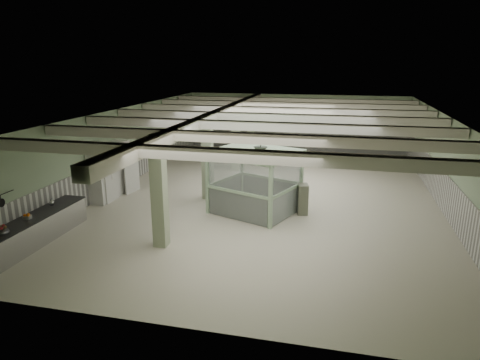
% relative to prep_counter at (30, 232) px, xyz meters
% --- Properties ---
extents(floor, '(20.00, 20.00, 0.00)m').
position_rel_prep_counter_xyz_m(floor, '(6.54, 7.00, -0.46)').
color(floor, beige).
rests_on(floor, ground).
extents(ceiling, '(14.00, 20.00, 0.02)m').
position_rel_prep_counter_xyz_m(ceiling, '(6.54, 7.00, 3.14)').
color(ceiling, white).
rests_on(ceiling, wall_back).
extents(wall_back, '(14.00, 0.02, 3.60)m').
position_rel_prep_counter_xyz_m(wall_back, '(6.54, 17.00, 1.34)').
color(wall_back, '#9CB591').
rests_on(wall_back, floor).
extents(wall_front, '(14.00, 0.02, 3.60)m').
position_rel_prep_counter_xyz_m(wall_front, '(6.54, -3.00, 1.34)').
color(wall_front, '#9CB591').
rests_on(wall_front, floor).
extents(wall_left, '(0.02, 20.00, 3.60)m').
position_rel_prep_counter_xyz_m(wall_left, '(-0.46, 7.00, 1.34)').
color(wall_left, '#9CB591').
rests_on(wall_left, floor).
extents(wall_right, '(0.02, 20.00, 3.60)m').
position_rel_prep_counter_xyz_m(wall_right, '(13.54, 7.00, 1.34)').
color(wall_right, '#9CB591').
rests_on(wall_right, floor).
extents(wainscot_left, '(0.05, 19.90, 1.50)m').
position_rel_prep_counter_xyz_m(wainscot_left, '(-0.43, 7.00, 0.29)').
color(wainscot_left, silver).
rests_on(wainscot_left, floor).
extents(wainscot_right, '(0.05, 19.90, 1.50)m').
position_rel_prep_counter_xyz_m(wainscot_right, '(13.52, 7.00, 0.29)').
color(wainscot_right, silver).
rests_on(wainscot_right, floor).
extents(wainscot_back, '(13.90, 0.05, 1.50)m').
position_rel_prep_counter_xyz_m(wainscot_back, '(6.54, 16.98, 0.29)').
color(wainscot_back, silver).
rests_on(wainscot_back, floor).
extents(girder, '(0.45, 19.90, 0.40)m').
position_rel_prep_counter_xyz_m(girder, '(4.04, 7.00, 2.92)').
color(girder, beige).
rests_on(girder, ceiling).
extents(beam_a, '(13.90, 0.35, 0.32)m').
position_rel_prep_counter_xyz_m(beam_a, '(6.54, -0.50, 2.96)').
color(beam_a, beige).
rests_on(beam_a, ceiling).
extents(beam_b, '(13.90, 0.35, 0.32)m').
position_rel_prep_counter_xyz_m(beam_b, '(6.54, 2.00, 2.96)').
color(beam_b, beige).
rests_on(beam_b, ceiling).
extents(beam_c, '(13.90, 0.35, 0.32)m').
position_rel_prep_counter_xyz_m(beam_c, '(6.54, 4.50, 2.96)').
color(beam_c, beige).
rests_on(beam_c, ceiling).
extents(beam_d, '(13.90, 0.35, 0.32)m').
position_rel_prep_counter_xyz_m(beam_d, '(6.54, 7.00, 2.96)').
color(beam_d, beige).
rests_on(beam_d, ceiling).
extents(beam_e, '(13.90, 0.35, 0.32)m').
position_rel_prep_counter_xyz_m(beam_e, '(6.54, 9.50, 2.96)').
color(beam_e, beige).
rests_on(beam_e, ceiling).
extents(beam_f, '(13.90, 0.35, 0.32)m').
position_rel_prep_counter_xyz_m(beam_f, '(6.54, 12.00, 2.96)').
color(beam_f, beige).
rests_on(beam_f, ceiling).
extents(beam_g, '(13.90, 0.35, 0.32)m').
position_rel_prep_counter_xyz_m(beam_g, '(6.54, 14.50, 2.96)').
color(beam_g, beige).
rests_on(beam_g, ceiling).
extents(column_a, '(0.42, 0.42, 3.60)m').
position_rel_prep_counter_xyz_m(column_a, '(4.04, 1.00, 1.34)').
color(column_a, '#A1AE8C').
rests_on(column_a, floor).
extents(column_b, '(0.42, 0.42, 3.60)m').
position_rel_prep_counter_xyz_m(column_b, '(4.04, 6.00, 1.34)').
color(column_b, '#A1AE8C').
rests_on(column_b, floor).
extents(column_c, '(0.42, 0.42, 3.60)m').
position_rel_prep_counter_xyz_m(column_c, '(4.04, 11.00, 1.34)').
color(column_c, '#A1AE8C').
rests_on(column_c, floor).
extents(column_d, '(0.42, 0.42, 3.60)m').
position_rel_prep_counter_xyz_m(column_d, '(4.04, 15.00, 1.34)').
color(column_d, '#A1AE8C').
rests_on(column_d, floor).
extents(pendant_front, '(0.44, 0.44, 0.22)m').
position_rel_prep_counter_xyz_m(pendant_front, '(7.04, 2.00, 2.59)').
color(pendant_front, '#2D3D2F').
rests_on(pendant_front, ceiling).
extents(pendant_mid, '(0.44, 0.44, 0.22)m').
position_rel_prep_counter_xyz_m(pendant_mid, '(7.04, 7.50, 2.59)').
color(pendant_mid, '#2D3D2F').
rests_on(pendant_mid, ceiling).
extents(pendant_back, '(0.44, 0.44, 0.22)m').
position_rel_prep_counter_xyz_m(pendant_back, '(7.04, 12.50, 2.59)').
color(pendant_back, '#2D3D2F').
rests_on(pendant_back, ceiling).
extents(prep_counter, '(0.87, 4.97, 0.91)m').
position_rel_prep_counter_xyz_m(prep_counter, '(0.00, 0.00, 0.00)').
color(prep_counter, '#AAAAAF').
rests_on(prep_counter, floor).
extents(pitcher_far, '(0.21, 0.23, 0.25)m').
position_rel_prep_counter_xyz_m(pitcher_far, '(-0.11, 1.30, 0.56)').
color(pitcher_far, '#AAAAAF').
rests_on(pitcher_far, prep_counter).
extents(veg_colander, '(0.64, 0.64, 0.22)m').
position_rel_prep_counter_xyz_m(veg_colander, '(-0.02, -1.14, 0.55)').
color(veg_colander, '#47474C').
rests_on(veg_colander, prep_counter).
extents(orange_bowl, '(0.32, 0.32, 0.10)m').
position_rel_prep_counter_xyz_m(orange_bowl, '(-0.06, 0.04, 0.49)').
color(orange_bowl, '#B2B2B7').
rests_on(orange_bowl, prep_counter).
extents(skillet_far, '(0.04, 0.26, 0.26)m').
position_rel_prep_counter_xyz_m(skillet_far, '(-0.34, -0.61, 1.17)').
color(skillet_far, black).
rests_on(skillet_far, hook_rail).
extents(walkin_cooler, '(0.91, 2.58, 2.37)m').
position_rel_prep_counter_xyz_m(walkin_cooler, '(-0.08, 5.28, 0.72)').
color(walkin_cooler, silver).
rests_on(walkin_cooler, floor).
extents(guard_booth, '(3.78, 3.52, 2.45)m').
position_rel_prep_counter_xyz_m(guard_booth, '(6.32, 4.76, 1.22)').
color(guard_booth, '#9BBB96').
rests_on(guard_booth, floor).
extents(filing_cabinet, '(0.49, 0.61, 1.18)m').
position_rel_prep_counter_xyz_m(filing_cabinet, '(8.16, 4.98, 0.13)').
color(filing_cabinet, '#606554').
rests_on(filing_cabinet, floor).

